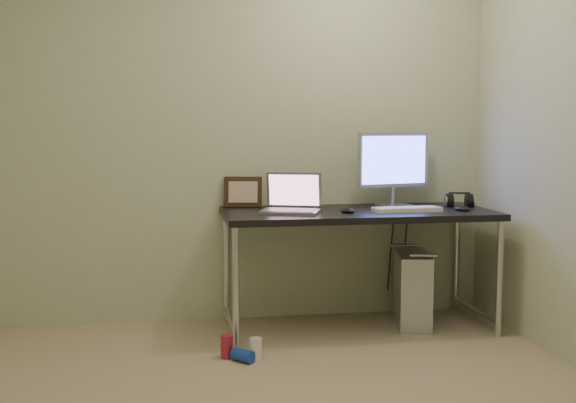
# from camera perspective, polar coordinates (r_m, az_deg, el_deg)

# --- Properties ---
(wall_back) EXTENTS (3.50, 0.02, 2.50)m
(wall_back) POSITION_cam_1_polar(r_m,az_deg,el_deg) (4.69, -5.17, 5.70)
(wall_back) COLOR beige
(wall_back) RESTS_ON ground
(desk) EXTENTS (1.67, 0.73, 0.75)m
(desk) POSITION_cam_1_polar(r_m,az_deg,el_deg) (4.51, 5.53, -1.64)
(desk) COLOR black
(desk) RESTS_ON ground
(tower_computer) EXTENTS (0.29, 0.48, 0.50)m
(tower_computer) POSITION_cam_1_polar(r_m,az_deg,el_deg) (4.70, 9.80, -6.84)
(tower_computer) COLOR silver
(tower_computer) RESTS_ON ground
(cable_a) EXTENTS (0.01, 0.16, 0.69)m
(cable_a) POSITION_cam_1_polar(r_m,az_deg,el_deg) (4.94, 8.10, -4.23)
(cable_a) COLOR black
(cable_a) RESTS_ON ground
(cable_b) EXTENTS (0.02, 0.11, 0.71)m
(cable_b) POSITION_cam_1_polar(r_m,az_deg,el_deg) (4.95, 9.16, -4.46)
(cable_b) COLOR black
(cable_b) RESTS_ON ground
(can_red) EXTENTS (0.09, 0.09, 0.13)m
(can_red) POSITION_cam_1_polar(r_m,az_deg,el_deg) (4.06, -4.84, -11.35)
(can_red) COLOR #AA203A
(can_red) RESTS_ON ground
(can_white) EXTENTS (0.09, 0.09, 0.13)m
(can_white) POSITION_cam_1_polar(r_m,az_deg,el_deg) (4.00, -2.57, -11.60)
(can_white) COLOR white
(can_white) RESTS_ON ground
(can_blue) EXTENTS (0.14, 0.14, 0.07)m
(can_blue) POSITION_cam_1_polar(r_m,az_deg,el_deg) (4.00, -3.58, -12.06)
(can_blue) COLOR #1841B0
(can_blue) RESTS_ON ground
(laptop) EXTENTS (0.42, 0.38, 0.24)m
(laptop) POSITION_cam_1_polar(r_m,az_deg,el_deg) (4.38, 0.29, -0.12)
(laptop) COLOR #ADAEB4
(laptop) RESTS_ON desk
(monitor) EXTENTS (0.51, 0.19, 0.48)m
(monitor) POSITION_cam_1_polar(r_m,az_deg,el_deg) (4.73, 8.33, 3.01)
(monitor) COLOR #ADAEB4
(monitor) RESTS_ON desk
(keyboard) EXTENTS (0.42, 0.16, 0.03)m
(keyboard) POSITION_cam_1_polar(r_m,az_deg,el_deg) (4.47, 9.37, -0.62)
(keyboard) COLOR white
(keyboard) RESTS_ON desk
(mouse_right) EXTENTS (0.10, 0.13, 0.04)m
(mouse_right) POSITION_cam_1_polar(r_m,az_deg,el_deg) (4.58, 13.57, -0.48)
(mouse_right) COLOR black
(mouse_right) RESTS_ON desk
(mouse_left) EXTENTS (0.10, 0.13, 0.04)m
(mouse_left) POSITION_cam_1_polar(r_m,az_deg,el_deg) (4.37, 4.73, -0.62)
(mouse_left) COLOR black
(mouse_left) RESTS_ON desk
(headphones) EXTENTS (0.19, 0.11, 0.12)m
(headphones) POSITION_cam_1_polar(r_m,az_deg,el_deg) (4.82, 13.37, -0.00)
(headphones) COLOR black
(headphones) RESTS_ON desk
(picture_frame) EXTENTS (0.25, 0.12, 0.20)m
(picture_frame) POSITION_cam_1_polar(r_m,az_deg,el_deg) (4.66, -3.59, 0.77)
(picture_frame) COLOR black
(picture_frame) RESTS_ON desk
(webcam) EXTENTS (0.05, 0.04, 0.13)m
(webcam) POSITION_cam_1_polar(r_m,az_deg,el_deg) (4.68, -0.50, 0.76)
(webcam) COLOR silver
(webcam) RESTS_ON desk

